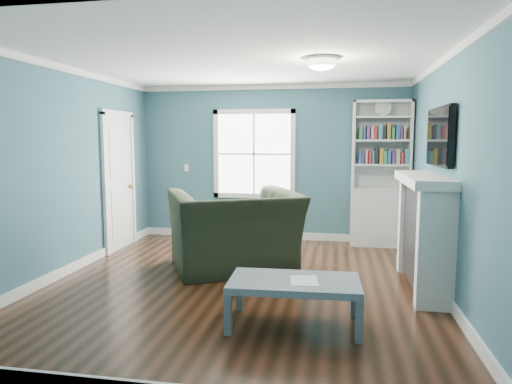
# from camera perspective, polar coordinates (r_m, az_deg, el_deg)

# --- Properties ---
(floor) EXTENTS (5.00, 5.00, 0.00)m
(floor) POSITION_cam_1_polar(r_m,az_deg,el_deg) (5.51, -1.84, -11.32)
(floor) COLOR black
(floor) RESTS_ON ground
(room_walls) EXTENTS (5.00, 5.00, 5.00)m
(room_walls) POSITION_cam_1_polar(r_m,az_deg,el_deg) (5.25, -1.90, 5.34)
(room_walls) COLOR #3E6875
(room_walls) RESTS_ON ground
(trim) EXTENTS (4.50, 5.00, 2.60)m
(trim) POSITION_cam_1_polar(r_m,az_deg,el_deg) (5.27, -1.89, 1.58)
(trim) COLOR white
(trim) RESTS_ON ground
(window) EXTENTS (1.40, 0.06, 1.50)m
(window) POSITION_cam_1_polar(r_m,az_deg,el_deg) (7.75, -0.25, 4.77)
(window) COLOR white
(window) RESTS_ON room_walls
(bookshelf) EXTENTS (0.90, 0.35, 2.31)m
(bookshelf) POSITION_cam_1_polar(r_m,az_deg,el_deg) (7.50, 15.24, 0.45)
(bookshelf) COLOR silver
(bookshelf) RESTS_ON ground
(fireplace) EXTENTS (0.44, 1.58, 1.30)m
(fireplace) POSITION_cam_1_polar(r_m,az_deg,el_deg) (5.53, 20.28, -4.88)
(fireplace) COLOR black
(fireplace) RESTS_ON ground
(tv) EXTENTS (0.06, 1.10, 0.65)m
(tv) POSITION_cam_1_polar(r_m,az_deg,el_deg) (5.45, 22.00, 6.42)
(tv) COLOR black
(tv) RESTS_ON fireplace
(door) EXTENTS (0.12, 0.98, 2.17)m
(door) POSITION_cam_1_polar(r_m,az_deg,el_deg) (7.35, -16.74, 1.45)
(door) COLOR silver
(door) RESTS_ON ground
(ceiling_fixture) EXTENTS (0.38, 0.38, 0.15)m
(ceiling_fixture) POSITION_cam_1_polar(r_m,az_deg,el_deg) (5.30, 8.22, 15.78)
(ceiling_fixture) COLOR white
(ceiling_fixture) RESTS_ON room_walls
(light_switch) EXTENTS (0.08, 0.01, 0.12)m
(light_switch) POSITION_cam_1_polar(r_m,az_deg,el_deg) (8.06, -8.68, 2.99)
(light_switch) COLOR white
(light_switch) RESTS_ON room_walls
(recliner) EXTENTS (1.87, 1.63, 1.37)m
(recliner) POSITION_cam_1_polar(r_m,az_deg,el_deg) (5.95, -2.75, -3.18)
(recliner) COLOR black
(recliner) RESTS_ON ground
(coffee_table) EXTENTS (1.20, 0.69, 0.43)m
(coffee_table) POSITION_cam_1_polar(r_m,az_deg,el_deg) (4.25, 4.82, -11.57)
(coffee_table) COLOR #515B62
(coffee_table) RESTS_ON ground
(paper_sheet) EXTENTS (0.28, 0.34, 0.00)m
(paper_sheet) POSITION_cam_1_polar(r_m,az_deg,el_deg) (4.21, 6.03, -10.94)
(paper_sheet) COLOR white
(paper_sheet) RESTS_ON coffee_table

